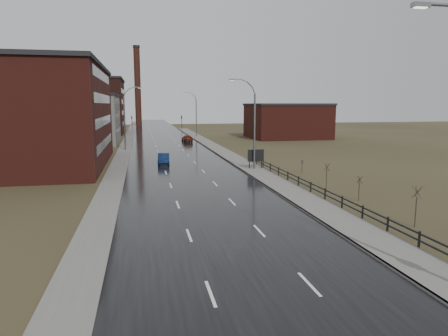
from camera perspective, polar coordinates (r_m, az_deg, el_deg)
name	(u,v)px	position (r m, az deg, el deg)	size (l,w,h in m)	color
road	(171,150)	(72.75, -7.64, 2.51)	(14.00, 300.00, 0.06)	black
sidewalk_right	(255,171)	(49.71, 4.41, -0.39)	(3.20, 180.00, 0.18)	#595651
curb_right	(243,171)	(49.31, 2.71, -0.44)	(0.16, 180.00, 0.18)	slate
sidewalk_left	(124,151)	(72.64, -14.10, 2.33)	(2.40, 260.00, 0.12)	#595651
warehouse_near	(17,116)	(59.32, -27.47, 6.63)	(22.44, 28.56, 13.50)	#471914
warehouse_mid	(79,119)	(91.09, -19.98, 6.65)	(16.32, 20.40, 10.50)	slate
warehouse_far	(76,106)	(121.45, -20.39, 8.27)	(26.52, 24.48, 15.50)	#331611
building_right	(287,121)	(100.60, 8.97, 6.69)	(18.36, 16.32, 8.50)	#471914
smokestack	(138,86)	(162.28, -12.24, 11.42)	(2.70, 2.70, 30.70)	#331611
streetlight_right_mid	(252,124)	(50.03, 4.06, 6.30)	(3.36, 0.28, 11.35)	slate
streetlight_left	(126,118)	(74.20, -13.83, 6.95)	(3.36, 0.28, 11.35)	slate
streetlight_right_far	(195,114)	(103.03, -4.15, 7.70)	(3.36, 0.28, 11.35)	slate
guardrail	(329,194)	(34.88, 14.74, -3.68)	(0.10, 53.05, 1.10)	black
shrub_c	(416,206)	(29.86, 25.76, -4.85)	(0.67, 0.70, 2.84)	#382D23
shrub_d	(359,188)	(36.17, 18.75, -2.68)	(0.52, 0.55, 2.19)	#382D23
shrub_e	(327,175)	(40.15, 14.45, -1.04)	(0.61, 0.65, 2.60)	#382D23
shrub_f	(302,166)	(49.24, 11.10, 0.29)	(0.40, 0.42, 1.63)	#382D23
billboard	(256,156)	(50.87, 4.56, 1.70)	(2.11, 0.17, 2.59)	black
traffic_light_left	(132,116)	(132.19, -13.05, 7.25)	(0.58, 2.73, 5.30)	black
traffic_light_right	(182,116)	(132.80, -6.08, 7.44)	(0.58, 2.73, 5.30)	black
car_near	(164,159)	(55.91, -8.61, 1.26)	(1.56, 4.47, 1.47)	#0C1C40
car_far	(187,139)	(88.45, -5.28, 4.21)	(1.91, 4.74, 1.61)	#50170D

